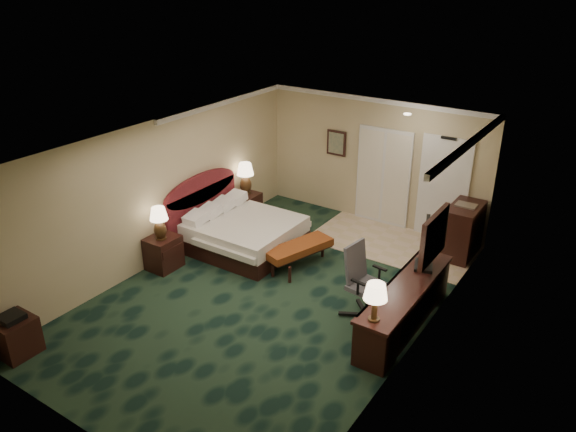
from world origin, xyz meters
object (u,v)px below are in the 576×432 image
Objects in this scene: nightstand_far at (246,207)px; desk at (405,306)px; lamp_near at (159,223)px; minibar at (463,231)px; lamp_far at (245,178)px; nightstand_near at (163,253)px; bed_bench at (299,255)px; side_table at (16,336)px; tv at (426,247)px; bed at (245,235)px; desk_chair at (369,284)px.

desk is at bearing -21.93° from nightstand_far.
lamp_near reaches higher than minibar.
lamp_near is 2.60m from lamp_far.
nightstand_far is at bearing 158.07° from desk.
bed_bench is (2.05, 1.42, -0.08)m from nightstand_near.
lamp_far is (-0.06, 2.60, 0.03)m from lamp_near.
nightstand_far is at bearing -54.15° from lamp_far.
tv is (4.40, 4.38, 0.82)m from side_table.
tv reaches higher than bed_bench.
nightstand_far is 0.60× the size of minibar.
nightstand_near is at bearing -89.94° from nightstand_far.
desk is at bearing -22.35° from lamp_far.
desk reaches higher than bed.
tv is (3.64, -0.03, 0.80)m from bed.
nightstand_near is 4.49m from desk.
lamp_far is 0.73× the size of tv.
bed is 1.26m from bed_bench.
tv reaches higher than side_table.
tv is at bearing -14.00° from nightstand_far.
desk reaches higher than side_table.
bed_bench is 1.45× the size of tv.
bed is 3.09× the size of nightstand_near.
desk_chair reaches higher than minibar.
nightstand_near is 0.91× the size of lamp_far.
lamp_far is at bearing 157.65° from desk.
minibar reaches higher than bed.
lamp_far is 0.51× the size of bed_bench.
bed is 3.18m from desk_chair.
minibar is (2.36, 2.11, 0.29)m from bed_bench.
lamp_near is 2.59m from bed_bench.
bed is at bearing -53.41° from nightstand_far.
nightstand_far is at bearing 126.59° from bed.
bed is at bearing 80.15° from side_table.
bed reaches higher than side_table.
nightstand_near is at bearing -162.09° from desk_chair.
bed is at bearing 168.88° from desk.
nightstand_far is 4.64m from tv.
tv is 1.08m from desk_chair.
nightstand_near is at bearing -141.28° from minibar.
desk is (2.39, -0.70, 0.14)m from bed_bench.
lamp_far is at bearing 125.85° from nightstand_far.
bed is at bearing 160.11° from tv.
desk is at bearing -11.12° from bed.
lamp_near is 4.51m from desk.
side_table is 0.55× the size of minibar.
side_table is (0.03, -5.48, -0.02)m from nightstand_far.
bed is 1.43× the size of bed_bench.
bed is 3.71m from desk.
side_table is 7.85m from minibar.
bed is 0.75× the size of desk.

